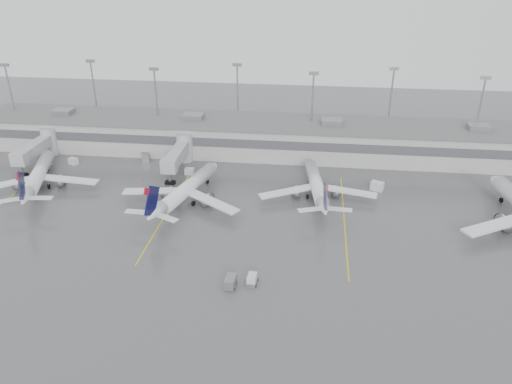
# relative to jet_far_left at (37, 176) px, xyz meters

# --- Properties ---
(ground) EXTENTS (260.00, 260.00, 0.00)m
(ground) POSITION_rel_jet_far_left_xyz_m (48.29, -30.24, -2.96)
(ground) COLOR #4C4C4F
(ground) RESTS_ON ground
(terminal) EXTENTS (152.00, 17.00, 9.45)m
(terminal) POSITION_rel_jet_far_left_xyz_m (48.29, 27.74, 1.21)
(terminal) COLOR #9E9E99
(terminal) RESTS_ON ground
(light_masts) EXTENTS (142.40, 8.00, 20.60)m
(light_masts) POSITION_rel_jet_far_left_xyz_m (48.29, 33.51, 9.06)
(light_masts) COLOR gray
(light_masts) RESTS_ON ground
(jet_bridge_left) EXTENTS (4.00, 17.20, 7.00)m
(jet_bridge_left) POSITION_rel_jet_far_left_xyz_m (-7.21, 15.48, 0.91)
(jet_bridge_left) COLOR #979A9C
(jet_bridge_left) RESTS_ON ground
(jet_bridge_right) EXTENTS (4.00, 17.20, 7.00)m
(jet_bridge_right) POSITION_rel_jet_far_left_xyz_m (27.79, 15.48, 0.91)
(jet_bridge_right) COLOR #979A9C
(jet_bridge_right) RESTS_ON ground
(stand_markings) EXTENTS (105.25, 40.00, 0.01)m
(stand_markings) POSITION_rel_jet_far_left_xyz_m (48.29, -6.24, -2.96)
(stand_markings) COLOR #CEBF0C
(stand_markings) RESTS_ON ground
(jet_far_left) EXTENTS (25.07, 28.55, 9.53)m
(jet_far_left) POSITION_rel_jet_far_left_xyz_m (0.00, 0.00, 0.00)
(jet_far_left) COLOR white
(jet_far_left) RESTS_ON ground
(jet_mid_left) EXTENTS (25.48, 28.92, 9.54)m
(jet_mid_left) POSITION_rel_jet_far_left_xyz_m (33.52, -2.92, 0.00)
(jet_mid_left) COLOR white
(jet_mid_left) RESTS_ON ground
(jet_mid_right) EXTENTS (24.53, 27.67, 8.98)m
(jet_mid_right) POSITION_rel_jet_far_left_xyz_m (60.26, 2.94, -0.17)
(jet_mid_right) COLOR white
(jet_mid_right) RESTS_ON ground
(baggage_tug) EXTENTS (1.77, 2.60, 1.61)m
(baggage_tug) POSITION_rel_jet_far_left_xyz_m (50.66, -28.72, -2.33)
(baggage_tug) COLOR silver
(baggage_tug) RESTS_ON ground
(baggage_cart) EXTENTS (1.72, 2.81, 1.75)m
(baggage_cart) POSITION_rel_jet_far_left_xyz_m (47.46, -29.92, -2.05)
(baggage_cart) COLOR slate
(baggage_cart) RESTS_ON ground
(gse_uld_a) EXTENTS (2.55, 2.15, 1.54)m
(gse_uld_a) POSITION_rel_jet_far_left_xyz_m (1.20, 14.09, -2.19)
(gse_uld_a) COLOR silver
(gse_uld_a) RESTS_ON ground
(gse_uld_b) EXTENTS (2.15, 1.47, 1.50)m
(gse_uld_b) POSITION_rel_jet_far_left_xyz_m (30.80, 11.48, -2.21)
(gse_uld_b) COLOR silver
(gse_uld_b) RESTS_ON ground
(gse_uld_c) EXTENTS (3.14, 2.67, 1.88)m
(gse_uld_c) POSITION_rel_jet_far_left_xyz_m (73.32, 8.14, -2.02)
(gse_uld_c) COLOR silver
(gse_uld_c) RESTS_ON ground
(gse_loader) EXTENTS (2.65, 3.28, 1.78)m
(gse_loader) POSITION_rel_jet_far_left_xyz_m (17.87, 18.56, -2.07)
(gse_loader) COLOR slate
(gse_loader) RESTS_ON ground
(cone_a) EXTENTS (0.47, 0.47, 0.75)m
(cone_a) POSITION_rel_jet_far_left_xyz_m (-2.81, 5.98, -2.59)
(cone_a) COLOR #FF5505
(cone_a) RESTS_ON ground
(cone_b) EXTENTS (0.42, 0.42, 0.66)m
(cone_b) POSITION_rel_jet_far_left_xyz_m (20.51, 7.08, -2.63)
(cone_b) COLOR #FF5505
(cone_b) RESTS_ON ground
(cone_c) EXTENTS (0.46, 0.46, 0.74)m
(cone_c) POSITION_rel_jet_far_left_xyz_m (58.77, 7.95, -2.59)
(cone_c) COLOR #FF5505
(cone_c) RESTS_ON ground
(cone_d) EXTENTS (0.50, 0.50, 0.80)m
(cone_d) POSITION_rel_jet_far_left_xyz_m (99.07, 8.23, -2.56)
(cone_d) COLOR #FF5505
(cone_d) RESTS_ON ground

